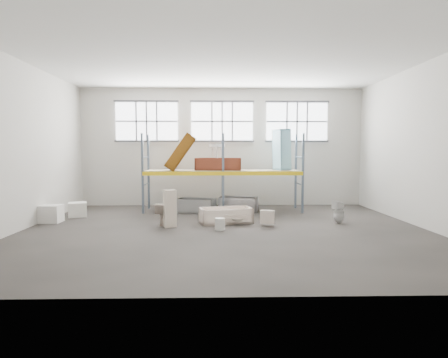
{
  "coord_description": "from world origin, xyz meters",
  "views": [
    {
      "loc": [
        -0.28,
        -10.59,
        2.31
      ],
      "look_at": [
        0.0,
        1.5,
        1.4
      ],
      "focal_mm": 29.03,
      "sensor_mm": 36.0,
      "label": 1
    }
  ],
  "objects_px": {
    "toilet_beige": "(165,214)",
    "cistern_tall": "(170,209)",
    "blue_tub_upright": "(282,150)",
    "bucket": "(220,224)",
    "rust_tub_flat": "(218,164)",
    "toilet_white": "(339,212)",
    "steel_tub_right": "(238,204)",
    "bathtub_beige": "(226,215)",
    "steel_tub_left": "(196,206)",
    "carton_near": "(51,214)"
  },
  "relations": [
    {
      "from": "steel_tub_left",
      "to": "steel_tub_right",
      "type": "height_order",
      "value": "steel_tub_right"
    },
    {
      "from": "bathtub_beige",
      "to": "toilet_beige",
      "type": "relative_size",
      "value": 2.38
    },
    {
      "from": "steel_tub_left",
      "to": "steel_tub_right",
      "type": "relative_size",
      "value": 0.99
    },
    {
      "from": "carton_near",
      "to": "rust_tub_flat",
      "type": "bearing_deg",
      "value": 22.92
    },
    {
      "from": "bathtub_beige",
      "to": "toilet_white",
      "type": "xyz_separation_m",
      "value": [
        3.66,
        -0.15,
        0.13
      ]
    },
    {
      "from": "bucket",
      "to": "carton_near",
      "type": "relative_size",
      "value": 0.53
    },
    {
      "from": "cistern_tall",
      "to": "steel_tub_right",
      "type": "height_order",
      "value": "cistern_tall"
    },
    {
      "from": "toilet_beige",
      "to": "bucket",
      "type": "height_order",
      "value": "toilet_beige"
    },
    {
      "from": "steel_tub_right",
      "to": "carton_near",
      "type": "distance_m",
      "value": 6.66
    },
    {
      "from": "cistern_tall",
      "to": "carton_near",
      "type": "bearing_deg",
      "value": 145.59
    },
    {
      "from": "bucket",
      "to": "rust_tub_flat",
      "type": "bearing_deg",
      "value": 90.28
    },
    {
      "from": "toilet_beige",
      "to": "blue_tub_upright",
      "type": "bearing_deg",
      "value": -126.28
    },
    {
      "from": "bathtub_beige",
      "to": "steel_tub_right",
      "type": "distance_m",
      "value": 2.43
    },
    {
      "from": "toilet_beige",
      "to": "bucket",
      "type": "relative_size",
      "value": 2.0
    },
    {
      "from": "toilet_beige",
      "to": "toilet_white",
      "type": "height_order",
      "value": "toilet_white"
    },
    {
      "from": "rust_tub_flat",
      "to": "blue_tub_upright",
      "type": "distance_m",
      "value": 2.55
    },
    {
      "from": "toilet_beige",
      "to": "cistern_tall",
      "type": "distance_m",
      "value": 0.45
    },
    {
      "from": "toilet_white",
      "to": "bathtub_beige",
      "type": "bearing_deg",
      "value": -112.5
    },
    {
      "from": "steel_tub_right",
      "to": "toilet_white",
      "type": "bearing_deg",
      "value": -39.08
    },
    {
      "from": "steel_tub_left",
      "to": "rust_tub_flat",
      "type": "relative_size",
      "value": 0.82
    },
    {
      "from": "toilet_beige",
      "to": "toilet_white",
      "type": "xyz_separation_m",
      "value": [
        5.59,
        0.13,
        0.02
      ]
    },
    {
      "from": "bathtub_beige",
      "to": "cistern_tall",
      "type": "xyz_separation_m",
      "value": [
        -1.74,
        -0.62,
        0.33
      ]
    },
    {
      "from": "steel_tub_right",
      "to": "blue_tub_upright",
      "type": "height_order",
      "value": "blue_tub_upright"
    },
    {
      "from": "toilet_beige",
      "to": "blue_tub_upright",
      "type": "height_order",
      "value": "blue_tub_upright"
    },
    {
      "from": "toilet_beige",
      "to": "rust_tub_flat",
      "type": "height_order",
      "value": "rust_tub_flat"
    },
    {
      "from": "toilet_white",
      "to": "carton_near",
      "type": "distance_m",
      "value": 9.41
    },
    {
      "from": "bathtub_beige",
      "to": "carton_near",
      "type": "height_order",
      "value": "carton_near"
    },
    {
      "from": "toilet_white",
      "to": "steel_tub_right",
      "type": "bearing_deg",
      "value": -149.2
    },
    {
      "from": "bathtub_beige",
      "to": "toilet_beige",
      "type": "xyz_separation_m",
      "value": [
        -1.94,
        -0.28,
        0.11
      ]
    },
    {
      "from": "bathtub_beige",
      "to": "bucket",
      "type": "relative_size",
      "value": 4.77
    },
    {
      "from": "toilet_white",
      "to": "steel_tub_right",
      "type": "distance_m",
      "value": 3.99
    },
    {
      "from": "toilet_beige",
      "to": "toilet_white",
      "type": "relative_size",
      "value": 0.94
    },
    {
      "from": "rust_tub_flat",
      "to": "bucket",
      "type": "distance_m",
      "value": 3.97
    },
    {
      "from": "toilet_white",
      "to": "blue_tub_upright",
      "type": "bearing_deg",
      "value": -172.56
    },
    {
      "from": "cistern_tall",
      "to": "blue_tub_upright",
      "type": "relative_size",
      "value": 0.72
    },
    {
      "from": "toilet_white",
      "to": "bucket",
      "type": "bearing_deg",
      "value": -96.8
    },
    {
      "from": "toilet_white",
      "to": "carton_near",
      "type": "xyz_separation_m",
      "value": [
        -9.4,
        0.36,
        -0.09
      ]
    },
    {
      "from": "steel_tub_right",
      "to": "blue_tub_upright",
      "type": "xyz_separation_m",
      "value": [
        1.7,
        0.16,
        2.12
      ]
    },
    {
      "from": "bathtub_beige",
      "to": "toilet_white",
      "type": "height_order",
      "value": "toilet_white"
    },
    {
      "from": "toilet_beige",
      "to": "steel_tub_left",
      "type": "bearing_deg",
      "value": -90.22
    },
    {
      "from": "carton_near",
      "to": "steel_tub_left",
      "type": "bearing_deg",
      "value": 21.13
    },
    {
      "from": "toilet_beige",
      "to": "rust_tub_flat",
      "type": "xyz_separation_m",
      "value": [
        1.71,
        2.82,
        1.47
      ]
    },
    {
      "from": "bathtub_beige",
      "to": "blue_tub_upright",
      "type": "bearing_deg",
      "value": 34.34
    },
    {
      "from": "steel_tub_left",
      "to": "rust_tub_flat",
      "type": "height_order",
      "value": "rust_tub_flat"
    },
    {
      "from": "rust_tub_flat",
      "to": "steel_tub_left",
      "type": "bearing_deg",
      "value": -148.38
    },
    {
      "from": "bathtub_beige",
      "to": "carton_near",
      "type": "xyz_separation_m",
      "value": [
        -5.75,
        0.21,
        0.04
      ]
    },
    {
      "from": "cistern_tall",
      "to": "toilet_white",
      "type": "distance_m",
      "value": 5.42
    },
    {
      "from": "toilet_beige",
      "to": "carton_near",
      "type": "distance_m",
      "value": 3.84
    },
    {
      "from": "bathtub_beige",
      "to": "cistern_tall",
      "type": "distance_m",
      "value": 1.87
    },
    {
      "from": "bathtub_beige",
      "to": "steel_tub_left",
      "type": "height_order",
      "value": "steel_tub_left"
    }
  ]
}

